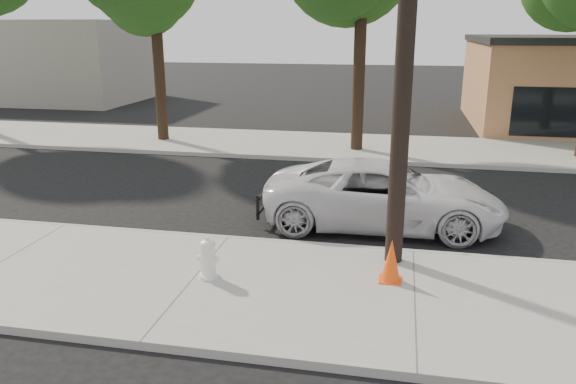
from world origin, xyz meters
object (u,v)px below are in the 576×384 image
object	(u,v)px
police_cruiser	(384,194)
traffic_cone	(391,261)
fire_hydrant	(208,259)
utility_pole	(407,21)

from	to	relation	value
police_cruiser	traffic_cone	bearing A→B (deg)	-177.28
fire_hydrant	police_cruiser	bearing A→B (deg)	51.16
utility_pole	fire_hydrant	bearing A→B (deg)	-155.93
utility_pole	fire_hydrant	size ratio (longest dim) A/B	12.00
utility_pole	fire_hydrant	world-z (taller)	utility_pole
utility_pole	traffic_cone	size ratio (longest dim) A/B	11.35
utility_pole	police_cruiser	bearing A→B (deg)	96.88
utility_pole	police_cruiser	distance (m)	4.62
utility_pole	traffic_cone	distance (m)	4.27
police_cruiser	traffic_cone	size ratio (longest dim) A/B	7.09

